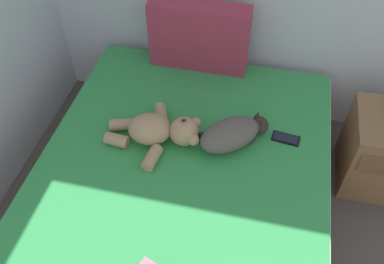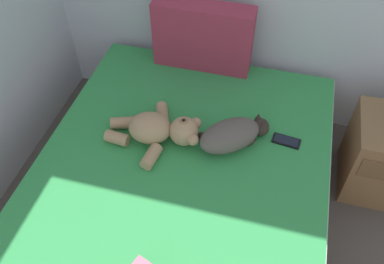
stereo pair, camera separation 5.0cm
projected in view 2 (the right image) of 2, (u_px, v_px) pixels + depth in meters
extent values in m
cube|color=olive|center=(180.00, 207.00, 2.32)|extent=(1.54, 1.95, 0.27)
cube|color=white|center=(179.00, 184.00, 2.15)|extent=(1.49, 1.89, 0.18)
cube|color=green|center=(182.00, 164.00, 2.12)|extent=(1.48, 1.76, 0.02)
cube|color=#A5334C|center=(203.00, 37.00, 2.50)|extent=(0.61, 0.15, 0.42)
ellipsoid|color=#59514C|center=(230.00, 136.00, 2.14)|extent=(0.38, 0.37, 0.15)
sphere|color=#332823|center=(260.00, 127.00, 2.21)|extent=(0.10, 0.10, 0.10)
cone|color=#332823|center=(258.00, 116.00, 2.19)|extent=(0.04, 0.04, 0.04)
cone|color=#332823|center=(264.00, 123.00, 2.15)|extent=(0.04, 0.04, 0.04)
cylinder|color=#332823|center=(202.00, 135.00, 2.22)|extent=(0.16, 0.09, 0.03)
ellipsoid|color=#332823|center=(248.00, 141.00, 2.18)|extent=(0.11, 0.11, 0.04)
ellipsoid|color=tan|center=(150.00, 128.00, 2.17)|extent=(0.25, 0.21, 0.16)
sphere|color=tan|center=(184.00, 131.00, 2.15)|extent=(0.16, 0.16, 0.16)
sphere|color=#8E6B49|center=(184.00, 124.00, 2.11)|extent=(0.06, 0.06, 0.06)
sphere|color=black|center=(184.00, 121.00, 2.09)|extent=(0.02, 0.02, 0.02)
sphere|color=tan|center=(196.00, 123.00, 2.18)|extent=(0.06, 0.06, 0.06)
sphere|color=tan|center=(193.00, 140.00, 2.10)|extent=(0.06, 0.06, 0.06)
cylinder|color=tan|center=(162.00, 114.00, 2.30)|extent=(0.11, 0.15, 0.07)
cylinder|color=tan|center=(122.00, 123.00, 2.26)|extent=(0.14, 0.10, 0.07)
cylinder|color=tan|center=(151.00, 156.00, 2.10)|extent=(0.08, 0.14, 0.07)
cylinder|color=tan|center=(117.00, 138.00, 2.18)|extent=(0.13, 0.08, 0.07)
cube|color=black|center=(286.00, 141.00, 2.21)|extent=(0.16, 0.09, 0.01)
cube|color=black|center=(286.00, 140.00, 2.20)|extent=(0.14, 0.07, 0.00)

